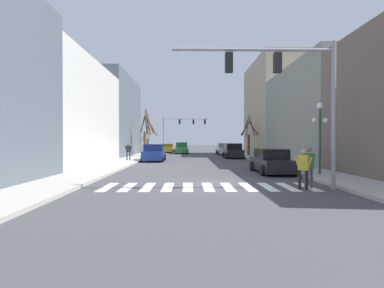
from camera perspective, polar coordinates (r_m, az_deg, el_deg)
name	(u,v)px	position (r m, az deg, el deg)	size (l,w,h in m)	color
ground_plane	(206,183)	(14.71, 2.76, -7.51)	(240.00, 240.00, 0.00)	#424247
sidewalk_left	(63,182)	(15.89, -23.40, -6.68)	(2.78, 90.00, 0.15)	#ADA89E
sidewalk_right	(349,182)	(16.64, 27.66, -6.37)	(2.78, 90.00, 0.15)	#ADA89E
building_row_left	(77,112)	(30.32, -21.01, 5.71)	(6.00, 38.54, 10.35)	#515B66
building_row_right	(305,110)	(33.83, 20.67, 6.16)	(6.00, 41.17, 13.26)	#66564C
crosswalk_stripes	(208,187)	(13.63, 3.04, -8.15)	(9.45, 2.60, 0.01)	white
traffic_signal_near	(287,81)	(13.63, 17.64, 11.33)	(7.00, 0.28, 6.35)	gray
traffic_signal_far	(181,125)	(53.42, -2.14, 3.57)	(8.29, 0.28, 6.36)	gray
street_lamp_right_corner	(320,123)	(18.94, 23.19, 3.64)	(0.95, 0.36, 4.14)	#1E4C2D
car_parked_right_near	(271,162)	(19.94, 14.80, -3.26)	(2.05, 4.88, 1.56)	black
car_parked_left_mid	(233,151)	(35.68, 7.81, -1.38)	(2.17, 4.50, 1.75)	black
car_driving_away_lane	(182,148)	(46.95, -1.96, -0.86)	(2.10, 4.51, 1.79)	#236B38
car_parked_left_far	(154,153)	(30.40, -7.26, -1.76)	(2.20, 4.45, 1.72)	navy
car_driving_toward_lane	(168,148)	(51.92, -4.59, -0.83)	(2.08, 4.56, 1.53)	#A38423
car_parked_right_mid	(224,149)	(45.10, 6.06, -0.98)	(2.11, 4.77, 1.68)	silver
pedestrian_crossing_street	(128,150)	(29.96, -12.03, -1.11)	(0.74, 0.30, 1.71)	#282D47
pedestrian_on_left_sidewalk	(303,165)	(13.65, 20.44, -3.84)	(0.68, 0.48, 1.74)	black
pedestrian_on_right_sidewalk	(309,164)	(13.97, 21.34, -3.54)	(0.75, 0.42, 1.83)	#4C4C51
street_tree_right_far	(147,133)	(39.11, -8.62, 2.02)	(2.51, 3.27, 6.01)	brown
street_tree_left_mid	(249,137)	(40.41, 10.74, 1.40)	(2.64, 3.60, 5.29)	#473828
street_tree_left_far	(147,140)	(47.12, -8.54, 0.83)	(1.28, 2.60, 4.44)	brown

